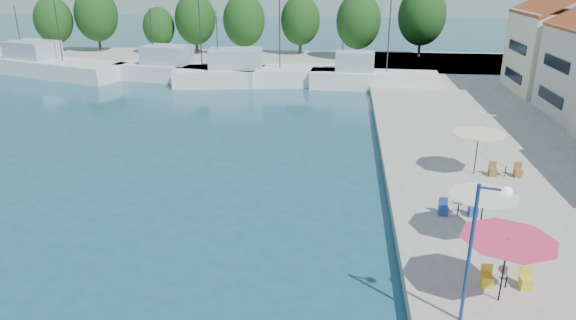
# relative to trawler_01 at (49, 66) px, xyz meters

# --- Properties ---
(quay_far) EXTENTS (90.00, 16.00, 0.60)m
(quay_far) POSITION_rel_trawler_01_xyz_m (23.45, 10.40, -0.77)
(quay_far) COLOR gray
(quay_far) RESTS_ON ground
(building_06) EXTENTS (9.00, 8.80, 10.20)m
(building_06) POSITION_rel_trawler_01_xyz_m (55.45, -5.60, 4.43)
(building_06) COLOR #F7EBC5
(building_06) RESTS_ON quay_right
(trawler_01) EXTENTS (19.87, 11.22, 10.20)m
(trawler_01) POSITION_rel_trawler_01_xyz_m (0.00, 0.00, 0.00)
(trawler_01) COLOR silver
(trawler_01) RESTS_ON ground
(trawler_02) EXTENTS (17.35, 7.16, 10.20)m
(trawler_02) POSITION_rel_trawler_01_xyz_m (17.06, -1.66, 0.00)
(trawler_02) COLOR silver
(trawler_02) RESTS_ON ground
(trawler_03) EXTENTS (19.41, 7.87, 10.20)m
(trawler_03) POSITION_rel_trawler_01_xyz_m (25.49, -2.63, 0.00)
(trawler_03) COLOR white
(trawler_03) RESTS_ON ground
(trawler_04) EXTENTS (13.24, 3.99, 10.20)m
(trawler_04) POSITION_rel_trawler_01_xyz_m (37.47, -3.43, 0.00)
(trawler_04) COLOR white
(trawler_04) RESTS_ON ground
(tree_01) EXTENTS (5.21, 5.21, 7.71)m
(tree_01) POSITION_rel_trawler_01_xyz_m (-6.19, 12.99, 3.98)
(tree_01) COLOR #3F2B19
(tree_01) RESTS_ON quay_far
(tree_02) EXTENTS (5.99, 5.99, 8.86)m
(tree_02) POSITION_rel_trawler_01_xyz_m (-0.68, 14.80, 4.65)
(tree_02) COLOR #3F2B19
(tree_02) RESTS_ON quay_far
(tree_03) EXTENTS (4.31, 4.31, 6.38)m
(tree_03) POSITION_rel_trawler_01_xyz_m (9.00, 13.16, 3.21)
(tree_03) COLOR #3F2B19
(tree_03) RESTS_ON quay_far
(tree_04) EXTENTS (5.56, 5.56, 8.23)m
(tree_04) POSITION_rel_trawler_01_xyz_m (14.07, 13.75, 4.28)
(tree_04) COLOR #3F2B19
(tree_04) RESTS_ON quay_far
(tree_05) EXTENTS (5.59, 5.59, 8.27)m
(tree_05) POSITION_rel_trawler_01_xyz_m (21.18, 12.31, 4.30)
(tree_05) COLOR #3F2B19
(tree_05) RESTS_ON quay_far
(tree_06) EXTENTS (5.38, 5.38, 7.96)m
(tree_06) POSITION_rel_trawler_01_xyz_m (28.48, 15.15, 4.12)
(tree_06) COLOR #3F2B19
(tree_06) RESTS_ON quay_far
(tree_07) EXTENTS (5.73, 5.73, 8.47)m
(tree_07) POSITION_rel_trawler_01_xyz_m (36.32, 11.63, 4.42)
(tree_07) COLOR #3F2B19
(tree_07) RESTS_ON quay_far
(tree_08) EXTENTS (6.30, 6.30, 9.33)m
(tree_08) POSITION_rel_trawler_01_xyz_m (44.75, 14.92, 4.92)
(tree_08) COLOR #3F2B19
(tree_08) RESTS_ON quay_far
(umbrella_pink) EXTENTS (3.31, 3.31, 2.48)m
(umbrella_pink) POSITION_rel_trawler_01_xyz_m (40.66, -40.98, 1.76)
(umbrella_pink) COLOR black
(umbrella_pink) RESTS_ON quay_right
(umbrella_white) EXTENTS (2.97, 2.97, 2.13)m
(umbrella_white) POSITION_rel_trawler_01_xyz_m (40.97, -36.49, 1.41)
(umbrella_white) COLOR black
(umbrella_white) RESTS_ON quay_right
(umbrella_cream) EXTENTS (3.02, 3.02, 2.48)m
(umbrella_cream) POSITION_rel_trawler_01_xyz_m (42.52, -28.58, 1.76)
(umbrella_cream) COLOR black
(umbrella_cream) RESTS_ON quay_right
(cafe_table_01) EXTENTS (1.82, 0.70, 0.76)m
(cafe_table_01) POSITION_rel_trawler_01_xyz_m (41.13, -40.13, -0.18)
(cafe_table_01) COLOR black
(cafe_table_01) RESTS_ON quay_right
(cafe_table_02) EXTENTS (1.82, 0.70, 0.76)m
(cafe_table_02) POSITION_rel_trawler_01_xyz_m (40.54, -34.18, -0.18)
(cafe_table_02) COLOR black
(cafe_table_02) RESTS_ON quay_right
(cafe_table_03) EXTENTS (1.82, 0.70, 0.76)m
(cafe_table_03) POSITION_rel_trawler_01_xyz_m (44.21, -28.77, -0.18)
(cafe_table_03) COLOR black
(cafe_table_03) RESTS_ON quay_right
(street_lamp) EXTENTS (1.02, 0.43, 5.03)m
(street_lamp) POSITION_rel_trawler_01_xyz_m (39.39, -42.34, 3.02)
(street_lamp) COLOR navy
(street_lamp) RESTS_ON quay_right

